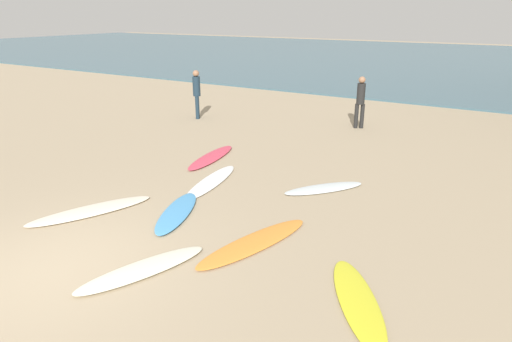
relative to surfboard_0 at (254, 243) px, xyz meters
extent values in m
plane|color=tan|center=(-2.30, -2.43, -0.03)|extent=(120.00, 120.00, 0.00)
cube|color=#426675|center=(-2.30, 34.22, 0.01)|extent=(120.00, 40.00, 0.08)
ellipsoid|color=orange|center=(0.00, 0.00, 0.00)|extent=(1.22, 2.62, 0.06)
ellipsoid|color=yellow|center=(2.13, -0.69, 0.00)|extent=(1.62, 2.09, 0.07)
ellipsoid|color=#4C9ADA|center=(-1.99, 0.24, 0.01)|extent=(1.27, 2.09, 0.08)
ellipsoid|color=silver|center=(0.06, 3.00, 0.00)|extent=(1.64, 1.86, 0.07)
ellipsoid|color=silver|center=(-3.56, -0.60, 0.00)|extent=(1.57, 2.54, 0.07)
ellipsoid|color=#DD445C|center=(-3.54, 3.52, 0.01)|extent=(0.88, 2.43, 0.08)
ellipsoid|color=white|center=(-2.44, 2.03, 0.00)|extent=(0.93, 2.46, 0.06)
ellipsoid|color=silver|center=(-1.06, -1.66, 0.01)|extent=(1.25, 2.24, 0.08)
cylinder|color=black|center=(-1.24, 8.93, 0.40)|extent=(0.14, 0.14, 0.85)
cylinder|color=black|center=(-1.06, 9.02, 0.40)|extent=(0.14, 0.14, 0.85)
cylinder|color=black|center=(-1.15, 8.97, 1.18)|extent=(0.38, 0.38, 0.71)
sphere|color=#9E7051|center=(-1.15, 8.97, 1.65)|extent=(0.23, 0.23, 0.23)
cylinder|color=#1E3342|center=(-6.99, 7.33, 0.40)|extent=(0.14, 0.14, 0.86)
cylinder|color=#1E3342|center=(-6.88, 7.16, 0.40)|extent=(0.14, 0.14, 0.86)
cylinder|color=#1E3342|center=(-6.93, 7.25, 1.19)|extent=(0.39, 0.39, 0.72)
sphere|color=#9E7051|center=(-6.93, 7.25, 1.67)|extent=(0.23, 0.23, 0.23)
camera|label=1|loc=(3.62, -5.95, 3.87)|focal=31.18mm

